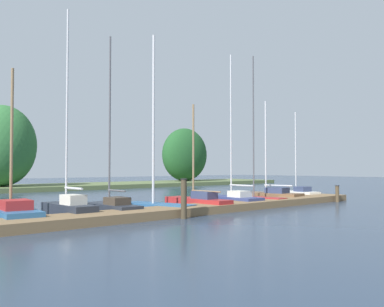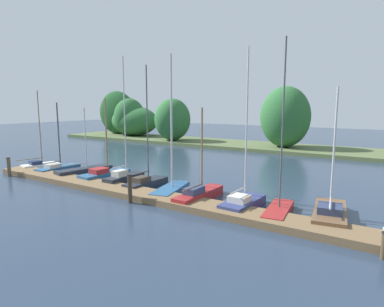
{
  "view_description": "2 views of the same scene",
  "coord_description": "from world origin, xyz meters",
  "views": [
    {
      "loc": [
        -10.55,
        0.35,
        2.01
      ],
      "look_at": [
        2.5,
        14.93,
        2.69
      ],
      "focal_mm": 38.7,
      "sensor_mm": 36.0,
      "label": 1
    },
    {
      "loc": [
        12.16,
        0.38,
        5.3
      ],
      "look_at": [
        2.6,
        15.19,
        2.63
      ],
      "focal_mm": 30.13,
      "sensor_mm": 36.0,
      "label": 2
    }
  ],
  "objects": [
    {
      "name": "dock_pier",
      "position": [
        0.0,
        13.95,
        0.17
      ],
      "size": [
        27.23,
        1.8,
        0.35
      ],
      "color": "brown",
      "rests_on": "ground"
    },
    {
      "name": "far_shore",
      "position": [
        -10.69,
        38.47,
        2.95
      ],
      "size": [
        69.02,
        8.34,
        7.58
      ],
      "color": "#56663D",
      "rests_on": "ground"
    },
    {
      "name": "sailboat_0",
      "position": [
        -12.69,
        15.66,
        0.33
      ],
      "size": [
        1.7,
        3.31,
        6.45
      ],
      "rotation": [
        0.0,
        0.0,
        1.36
      ],
      "color": "white",
      "rests_on": "ground"
    },
    {
      "name": "sailboat_1",
      "position": [
        -10.46,
        15.8,
        0.33
      ],
      "size": [
        1.26,
        3.76,
        5.48
      ],
      "rotation": [
        0.0,
        0.0,
        1.61
      ],
      "color": "#285684",
      "rests_on": "ground"
    },
    {
      "name": "sailboat_2",
      "position": [
        -7.63,
        16.14,
        0.32
      ],
      "size": [
        1.9,
        4.46,
        5.11
      ],
      "rotation": [
        0.0,
        0.0,
        1.36
      ],
      "color": "#232833",
      "rests_on": "ground"
    },
    {
      "name": "sailboat_3",
      "position": [
        -5.35,
        16.06,
        0.37
      ],
      "size": [
        1.55,
        4.07,
        5.74
      ],
      "rotation": [
        0.0,
        0.0,
        1.49
      ],
      "color": "#285684",
      "rests_on": "ground"
    },
    {
      "name": "sailboat_4",
      "position": [
        -3.27,
        15.88,
        0.45
      ],
      "size": [
        0.99,
        3.35,
        8.44
      ],
      "rotation": [
        0.0,
        0.0,
        1.59
      ],
      "color": "#232833",
      "rests_on": "ground"
    },
    {
      "name": "sailboat_5",
      "position": [
        -1.31,
        15.87,
        0.38
      ],
      "size": [
        1.1,
        3.57,
        7.75
      ],
      "rotation": [
        0.0,
        0.0,
        1.55
      ],
      "color": "#232833",
      "rests_on": "ground"
    },
    {
      "name": "sailboat_6",
      "position": [
        0.84,
        15.63,
        0.42
      ],
      "size": [
        1.96,
        3.93,
        8.19
      ],
      "rotation": [
        0.0,
        0.0,
        1.8
      ],
      "color": "#285684",
      "rests_on": "ground"
    },
    {
      "name": "sailboat_7",
      "position": [
        3.07,
        15.28,
        0.37
      ],
      "size": [
        0.99,
        4.26,
        5.16
      ],
      "rotation": [
        0.0,
        0.0,
        1.56
      ],
      "color": "maroon",
      "rests_on": "ground"
    },
    {
      "name": "sailboat_8",
      "position": [
        5.72,
        15.25,
        0.37
      ],
      "size": [
        1.36,
        3.43,
        8.11
      ],
      "rotation": [
        0.0,
        0.0,
        1.53
      ],
      "color": "navy",
      "rests_on": "ground"
    },
    {
      "name": "sailboat_9",
      "position": [
        7.56,
        15.28,
        0.35
      ],
      "size": [
        1.37,
        3.5,
        8.37
      ],
      "rotation": [
        0.0,
        0.0,
        1.69
      ],
      "color": "maroon",
      "rests_on": "ground"
    },
    {
      "name": "sailboat_10",
      "position": [
        9.74,
        16.02,
        0.34
      ],
      "size": [
        1.94,
        4.22,
        6.12
      ],
      "rotation": [
        0.0,
        0.0,
        1.72
      ],
      "color": "brown",
      "rests_on": "ground"
    },
    {
      "name": "mooring_piling_0",
      "position": [
        -12.11,
        12.78,
        0.72
      ],
      "size": [
        0.3,
        0.3,
        1.42
      ],
      "color": "brown",
      "rests_on": "ground"
    },
    {
      "name": "mooring_piling_1",
      "position": [
        0.15,
        12.79,
        0.8
      ],
      "size": [
        0.27,
        0.27,
        1.59
      ],
      "color": "#3D3323",
      "rests_on": "ground"
    },
    {
      "name": "mooring_piling_2",
      "position": [
        12.05,
        12.79,
        0.5
      ],
      "size": [
        0.24,
        0.24,
        0.98
      ],
      "color": "#4C3D28",
      "rests_on": "ground"
    }
  ]
}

